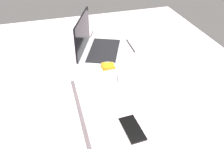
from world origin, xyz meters
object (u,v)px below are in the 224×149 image
at_px(pillow, 30,127).
at_px(laptop, 96,47).
at_px(cell_phone, 132,129).
at_px(snack_cup, 108,75).

bearing_deg(pillow, laptop, -34.14).
distance_m(cell_phone, pillow, 0.40).
bearing_deg(cell_phone, laptop, 86.64).
relative_size(laptop, snack_cup, 2.87).
distance_m(laptop, snack_cup, 0.32).
height_order(laptop, cell_phone, laptop).
xyz_separation_m(cell_phone, pillow, (0.06, 0.39, 0.06)).
distance_m(snack_cup, cell_phone, 0.32).
xyz_separation_m(laptop, pillow, (-0.57, 0.39, 0.02)).
bearing_deg(snack_cup, cell_phone, -177.09).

